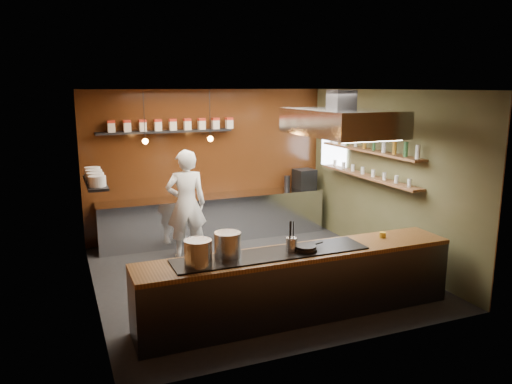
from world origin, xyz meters
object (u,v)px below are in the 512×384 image
extractor_hood (341,122)px  espresso_machine (304,179)px  stockpot_large (198,253)px  stockpot_small (228,245)px  chef (186,204)px

extractor_hood → espresso_machine: (0.75, 2.61, -1.40)m
stockpot_large → espresso_machine: 5.21m
extractor_hood → stockpot_small: extractor_hood is taller
stockpot_small → espresso_machine: size_ratio=0.84×
stockpot_small → espresso_machine: bearing=50.9°
espresso_machine → chef: (-2.84, -0.88, -0.12)m
stockpot_large → espresso_machine: espresso_machine is taller
espresso_machine → chef: size_ratio=0.21×
espresso_machine → extractor_hood: bearing=-111.4°
stockpot_large → extractor_hood: bearing=25.5°
chef → espresso_machine: bearing=-157.5°
stockpot_large → stockpot_small: bearing=22.2°
stockpot_small → chef: chef is taller
stockpot_large → stockpot_small: 0.47m
stockpot_large → espresso_machine: size_ratio=0.82×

